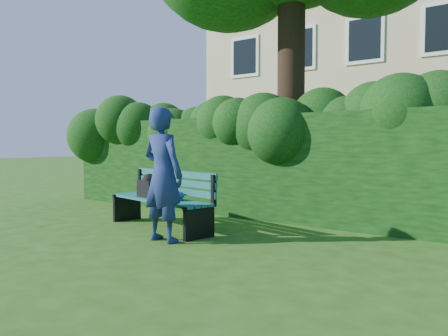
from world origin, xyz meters
The scene contains 5 objects.
ground centered at (0.00, 0.00, 0.00)m, with size 80.00×80.00×0.00m, color #2E4A13.
apartment_building centered at (0.00, 13.99, 6.00)m, with size 16.00×8.08×12.00m.
hedge centered at (0.00, 2.20, 0.90)m, with size 10.00×1.00×1.80m.
park_bench centered at (-0.92, 0.22, 0.50)m, with size 2.17×0.97×0.89m.
man_reading centered at (-0.25, -0.42, 0.90)m, with size 0.65×0.43×1.79m, color navy.
Camera 1 is at (3.88, -4.56, 1.29)m, focal length 35.00 mm.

